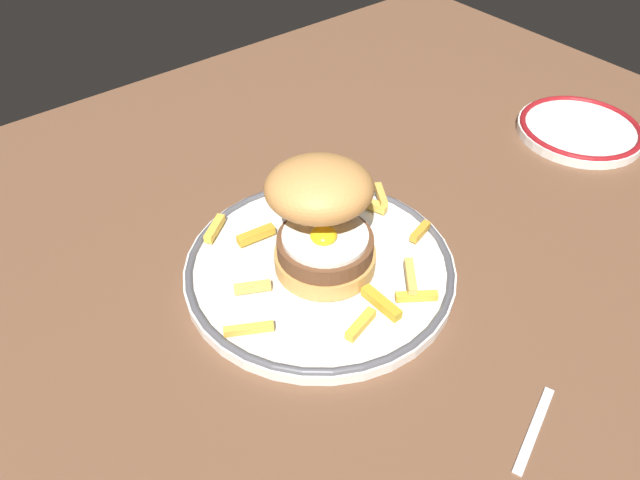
{
  "coord_description": "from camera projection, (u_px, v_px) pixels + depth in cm",
  "views": [
    {
      "loc": [
        -30.1,
        -34.7,
        45.09
      ],
      "look_at": [
        -2.46,
        -0.03,
        4.6
      ],
      "focal_mm": 34.31,
      "sensor_mm": 36.0,
      "label": 1
    }
  ],
  "objects": [
    {
      "name": "ground_plane",
      "position": [
        338.0,
        276.0,
        0.66
      ],
      "size": [
        126.86,
        99.02,
        4.0
      ],
      "primitive_type": "cube",
      "color": "brown"
    },
    {
      "name": "burger",
      "position": [
        322.0,
        214.0,
        0.58
      ],
      "size": [
        14.83,
        15.0,
        12.05
      ],
      "color": "tan",
      "rests_on": "dinner_plate"
    },
    {
      "name": "dinner_plate",
      "position": [
        320.0,
        267.0,
        0.63
      ],
      "size": [
        27.7,
        27.7,
        1.6
      ],
      "color": "white",
      "rests_on": "ground_plane"
    },
    {
      "name": "side_plate",
      "position": [
        580.0,
        129.0,
        0.82
      ],
      "size": [
        16.33,
        16.33,
        1.6
      ],
      "color": "silver",
      "rests_on": "ground_plane"
    },
    {
      "name": "fries_pile",
      "position": [
        330.0,
        249.0,
        0.63
      ],
      "size": [
        25.4,
        23.78,
        1.65
      ],
      "color": "gold",
      "rests_on": "dinner_plate"
    }
  ]
}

